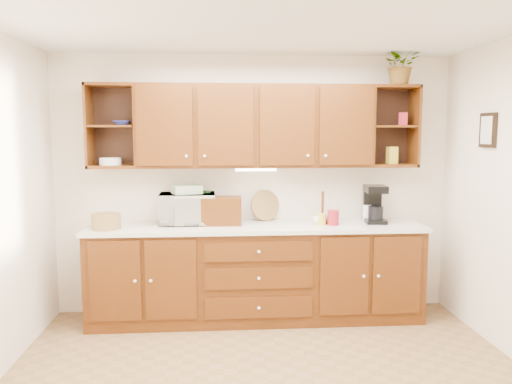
{
  "coord_description": "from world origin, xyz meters",
  "views": [
    {
      "loc": [
        -0.35,
        -3.3,
        1.82
      ],
      "look_at": [
        -0.02,
        1.15,
        1.3
      ],
      "focal_mm": 35.0,
      "sensor_mm": 36.0,
      "label": 1
    }
  ],
  "objects": [
    {
      "name": "ceiling",
      "position": [
        0.0,
        0.0,
        2.6
      ],
      "size": [
        4.0,
        4.0,
        0.0
      ],
      "primitive_type": "plane",
      "rotation": [
        3.14,
        0.0,
        0.0
      ],
      "color": "white",
      "rests_on": "back_wall"
    },
    {
      "name": "back_wall",
      "position": [
        0.0,
        1.75,
        1.3
      ],
      "size": [
        4.0,
        0.0,
        4.0
      ],
      "primitive_type": "plane",
      "rotation": [
        1.57,
        0.0,
        0.0
      ],
      "color": "#EDDFC7",
      "rests_on": "floor"
    },
    {
      "name": "base_cabinets",
      "position": [
        0.0,
        1.45,
        0.45
      ],
      "size": [
        3.2,
        0.6,
        0.9
      ],
      "primitive_type": "cube",
      "color": "#3C1D06",
      "rests_on": "floor"
    },
    {
      "name": "countertop",
      "position": [
        0.0,
        1.44,
        0.92
      ],
      "size": [
        3.24,
        0.64,
        0.04
      ],
      "primitive_type": "cube",
      "color": "silver",
      "rests_on": "base_cabinets"
    },
    {
      "name": "upper_cabinets",
      "position": [
        0.01,
        1.59,
        1.89
      ],
      "size": [
        3.2,
        0.33,
        0.8
      ],
      "color": "#3C1D06",
      "rests_on": "back_wall"
    },
    {
      "name": "undercabinet_light",
      "position": [
        0.0,
        1.53,
        1.47
      ],
      "size": [
        0.4,
        0.05,
        0.02
      ],
      "primitive_type": "cube",
      "color": "white",
      "rests_on": "upper_cabinets"
    },
    {
      "name": "framed_picture",
      "position": [
        1.98,
        0.9,
        1.85
      ],
      "size": [
        0.03,
        0.24,
        0.3
      ],
      "primitive_type": "cube",
      "color": "black",
      "rests_on": "right_wall"
    },
    {
      "name": "wicker_basket",
      "position": [
        -1.4,
        1.34,
        1.01
      ],
      "size": [
        0.27,
        0.27,
        0.14
      ],
      "primitive_type": "cylinder",
      "rotation": [
        0.0,
        0.0,
        -0.02
      ],
      "color": "olive",
      "rests_on": "countertop"
    },
    {
      "name": "microwave",
      "position": [
        -0.67,
        1.56,
        1.09
      ],
      "size": [
        0.55,
        0.38,
        0.3
      ],
      "primitive_type": "imported",
      "rotation": [
        0.0,
        0.0,
        0.03
      ],
      "color": "beige",
      "rests_on": "countertop"
    },
    {
      "name": "towel_stack",
      "position": [
        -0.67,
        1.56,
        1.28
      ],
      "size": [
        0.32,
        0.27,
        0.08
      ],
      "primitive_type": "cube",
      "rotation": [
        0.0,
        0.0,
        0.32
      ],
      "color": "#DFE26A",
      "rests_on": "microwave"
    },
    {
      "name": "wine_bottle",
      "position": [
        -0.48,
        1.63,
        1.1
      ],
      "size": [
        0.1,
        0.1,
        0.32
      ],
      "primitive_type": "cylinder",
      "rotation": [
        0.0,
        0.0,
        -0.36
      ],
      "color": "black",
      "rests_on": "countertop"
    },
    {
      "name": "woven_tray",
      "position": [
        0.11,
        1.69,
        0.95
      ],
      "size": [
        0.32,
        0.2,
        0.31
      ],
      "primitive_type": "cylinder",
      "rotation": [
        1.36,
        0.0,
        0.39
      ],
      "color": "olive",
      "rests_on": "countertop"
    },
    {
      "name": "bread_box",
      "position": [
        -0.33,
        1.5,
        1.07
      ],
      "size": [
        0.39,
        0.26,
        0.27
      ],
      "primitive_type": "cube",
      "rotation": [
        0.0,
        0.0,
        -0.05
      ],
      "color": "#3C1D06",
      "rests_on": "countertop"
    },
    {
      "name": "mug_tree",
      "position": [
        0.66,
        1.5,
        0.99
      ],
      "size": [
        0.27,
        0.28,
        0.32
      ],
      "rotation": [
        0.0,
        0.0,
        -0.15
      ],
      "color": "#3C1D06",
      "rests_on": "countertop"
    },
    {
      "name": "canister_red",
      "position": [
        0.74,
        1.39,
        1.01
      ],
      "size": [
        0.14,
        0.14,
        0.14
      ],
      "primitive_type": "cylinder",
      "rotation": [
        0.0,
        0.0,
        -0.33
      ],
      "color": "maroon",
      "rests_on": "countertop"
    },
    {
      "name": "canister_white",
      "position": [
        1.12,
        1.55,
        1.02
      ],
      "size": [
        0.1,
        0.1,
        0.17
      ],
      "primitive_type": "cylinder",
      "rotation": [
        0.0,
        0.0,
        -0.34
      ],
      "color": "white",
      "rests_on": "countertop"
    },
    {
      "name": "canister_yellow",
      "position": [
        0.63,
        1.41,
        0.99
      ],
      "size": [
        0.12,
        0.12,
        0.11
      ],
      "primitive_type": "cylinder",
      "rotation": [
        0.0,
        0.0,
        -0.36
      ],
      "color": "gold",
      "rests_on": "countertop"
    },
    {
      "name": "coffee_maker",
      "position": [
        1.18,
        1.5,
        1.12
      ],
      "size": [
        0.22,
        0.27,
        0.37
      ],
      "rotation": [
        0.0,
        0.0,
        -0.08
      ],
      "color": "black",
      "rests_on": "countertop"
    },
    {
      "name": "bowl_stack",
      "position": [
        -1.28,
        1.58,
        1.92
      ],
      "size": [
        0.19,
        0.19,
        0.04
      ],
      "primitive_type": "imported",
      "rotation": [
        0.0,
        0.0,
        0.09
      ],
      "color": "navy",
      "rests_on": "upper_cabinets"
    },
    {
      "name": "plate_stack",
      "position": [
        -1.4,
        1.58,
        1.56
      ],
      "size": [
        0.27,
        0.27,
        0.07
      ],
      "primitive_type": "cylinder",
      "rotation": [
        0.0,
        0.0,
        -0.43
      ],
      "color": "white",
      "rests_on": "upper_cabinets"
    },
    {
      "name": "pantry_box_yellow",
      "position": [
        1.37,
        1.57,
        1.6
      ],
      "size": [
        0.11,
        0.09,
        0.17
      ],
      "primitive_type": "cube",
      "rotation": [
        0.0,
        0.0,
        0.17
      ],
      "color": "gold",
      "rests_on": "upper_cabinets"
    },
    {
      "name": "pantry_box_red",
      "position": [
        1.46,
        1.56,
        1.96
      ],
      "size": [
        0.1,
        0.1,
        0.13
      ],
      "primitive_type": "cube",
      "rotation": [
        0.0,
        0.0,
        -0.36
      ],
      "color": "maroon",
      "rests_on": "upper_cabinets"
    },
    {
      "name": "potted_plant",
      "position": [
        1.42,
        1.53,
        2.49
      ],
      "size": [
        0.36,
        0.32,
        0.39
      ],
      "primitive_type": "imported",
      "rotation": [
        0.0,
        0.0,
        0.04
      ],
      "color": "#999999",
      "rests_on": "upper_cabinets"
    }
  ]
}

